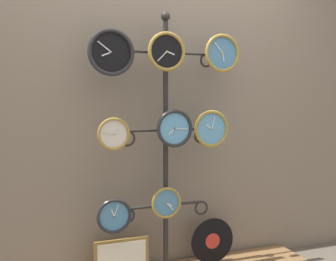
% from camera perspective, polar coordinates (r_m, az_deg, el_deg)
% --- Properties ---
extents(shop_wall, '(4.40, 0.04, 2.80)m').
position_cam_1_polar(shop_wall, '(3.00, -1.40, 6.11)').
color(shop_wall, gray).
rests_on(shop_wall, ground_plane).
extents(display_stand, '(0.75, 0.42, 1.94)m').
position_cam_1_polar(display_stand, '(2.93, -0.35, -9.50)').
color(display_stand, '#282623').
rests_on(display_stand, ground_plane).
extents(clock_top_left, '(0.32, 0.04, 0.32)m').
position_cam_1_polar(clock_top_left, '(2.66, -8.26, 11.17)').
color(clock_top_left, black).
extents(clock_top_center, '(0.27, 0.04, 0.27)m').
position_cam_1_polar(clock_top_center, '(2.74, -0.22, 11.39)').
color(clock_top_center, black).
extents(clock_top_right, '(0.28, 0.04, 0.28)m').
position_cam_1_polar(clock_top_right, '(2.95, 7.85, 11.05)').
color(clock_top_right, '#4C84B2').
extents(clock_middle_left, '(0.22, 0.04, 0.22)m').
position_cam_1_polar(clock_middle_left, '(2.66, -7.90, -0.49)').
color(clock_middle_left, silver).
extents(clock_middle_center, '(0.27, 0.04, 0.27)m').
position_cam_1_polar(clock_middle_center, '(2.75, 0.95, 0.29)').
color(clock_middle_center, '#60A8DB').
extents(clock_middle_right, '(0.28, 0.04, 0.28)m').
position_cam_1_polar(clock_middle_right, '(2.89, 6.31, 0.25)').
color(clock_middle_right, '#60A8DB').
extents(clock_bottom_left, '(0.24, 0.04, 0.24)m').
position_cam_1_polar(clock_bottom_left, '(2.76, -7.83, -12.21)').
color(clock_bottom_left, '#4C84B2').
extents(clock_bottom_center, '(0.22, 0.04, 0.22)m').
position_cam_1_polar(clock_bottom_center, '(2.82, -0.27, -10.43)').
color(clock_bottom_center, '#4C84B2').
extents(vinyl_record, '(0.35, 0.01, 0.35)m').
position_cam_1_polar(vinyl_record, '(3.14, 6.47, -15.63)').
color(vinyl_record, black).
rests_on(vinyl_record, low_shelf).
extents(picture_frame, '(0.39, 0.02, 0.27)m').
position_cam_1_polar(picture_frame, '(2.94, -6.72, -17.88)').
color(picture_frame, olive).
rests_on(picture_frame, low_shelf).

